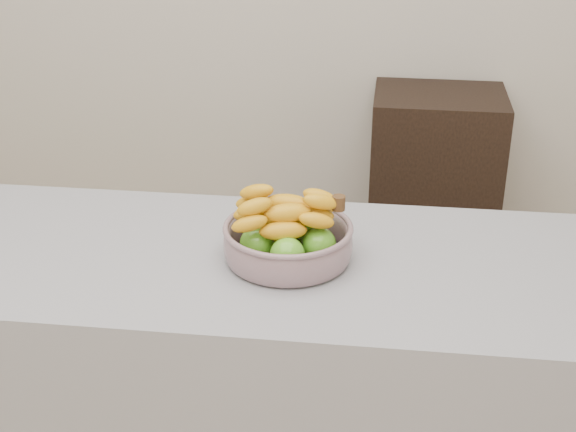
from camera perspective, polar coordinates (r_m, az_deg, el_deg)
name	(u,v)px	position (r m, az deg, el deg)	size (l,w,h in m)	color
counter	(198,419)	(1.98, -6.43, -14.13)	(2.00, 0.60, 0.90)	#95949C
cabinet	(432,201)	(3.12, 10.19, 1.02)	(0.48, 0.38, 0.86)	black
fruit_bowl	(288,238)	(1.67, -0.02, -1.57)	(0.27, 0.27, 0.15)	#8C9AA8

